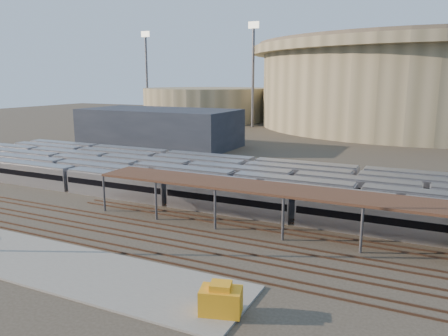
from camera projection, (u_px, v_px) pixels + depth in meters
name	position (u px, v px, depth m)	size (l,w,h in m)	color
ground	(147.00, 222.00, 55.99)	(420.00, 420.00, 0.00)	#383026
apron	(21.00, 256.00, 44.85)	(50.00, 9.00, 0.20)	gray
subway_trains	(209.00, 178.00, 72.28)	(125.29, 23.90, 3.60)	#A6A5AA
inspection_shed	(327.00, 196.00, 49.17)	(60.30, 6.00, 5.30)	#535257
empty_tracks	(122.00, 233.00, 51.55)	(170.00, 9.62, 0.18)	#4C3323
stadium	(417.00, 83.00, 165.65)	(124.00, 124.00, 32.50)	#988A67
secondary_arena	(207.00, 104.00, 194.84)	(56.00, 56.00, 14.00)	#988A67
service_building	(159.00, 128.00, 118.41)	(42.00, 20.00, 10.00)	#1E232D
floodlight_0	(253.00, 72.00, 161.70)	(4.00, 1.00, 38.40)	#535257
floodlight_1	(147.00, 73.00, 193.90)	(4.00, 1.00, 38.40)	#535257
floodlight_3	(335.00, 73.00, 197.34)	(4.00, 1.00, 38.40)	#535257
yellow_equipment	(221.00, 301.00, 33.58)	(3.20, 2.00, 2.00)	orange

